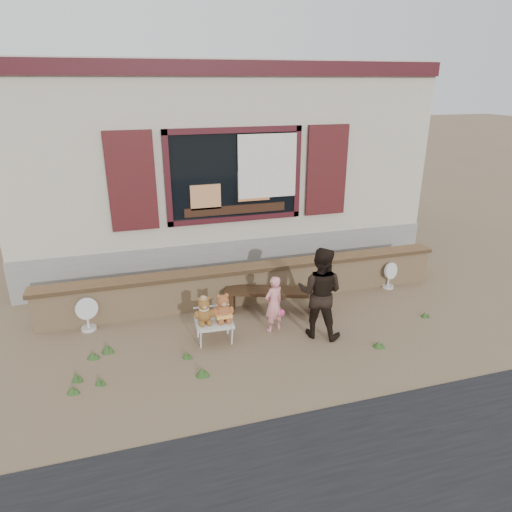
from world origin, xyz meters
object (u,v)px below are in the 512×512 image
object	(u,v)px
bench	(273,296)
adult	(320,293)
folding_chair	(214,323)
teddy_bear_left	(204,309)
child	(274,304)
teddy_bear_right	(223,307)

from	to	relation	value
bench	adult	world-z (taller)	adult
folding_chair	adult	bearing A→B (deg)	-7.26
bench	teddy_bear_left	bearing A→B (deg)	-133.82
bench	child	world-z (taller)	child
bench	adult	size ratio (longest dim) A/B	1.15
folding_chair	teddy_bear_right	world-z (taller)	teddy_bear_right
teddy_bear_left	adult	bearing A→B (deg)	-6.67
teddy_bear_left	bench	bearing A→B (deg)	28.28
folding_chair	teddy_bear_right	size ratio (longest dim) A/B	1.30
teddy_bear_right	folding_chair	bearing A→B (deg)	180.00
bench	teddy_bear_left	xyz separation A→B (m)	(-1.27, -0.60, 0.24)
bench	folding_chair	xyz separation A→B (m)	(-1.13, -0.61, 0.00)
folding_chair	adult	world-z (taller)	adult
teddy_bear_right	child	size ratio (longest dim) A/B	0.48
teddy_bear_left	teddy_bear_right	world-z (taller)	teddy_bear_right
child	adult	xyz separation A→B (m)	(0.62, -0.32, 0.25)
teddy_bear_right	adult	bearing A→B (deg)	-7.96
bench	teddy_bear_right	size ratio (longest dim) A/B	3.74
folding_chair	bench	bearing A→B (deg)	31.24
bench	teddy_bear_right	distance (m)	1.19
teddy_bear_right	bench	bearing A→B (deg)	34.81
adult	teddy_bear_right	bearing A→B (deg)	25.32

